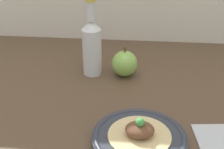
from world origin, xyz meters
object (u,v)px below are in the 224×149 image
(apple, at_px, (126,64))
(plate, at_px, (139,138))
(cider_bottle, at_px, (92,46))
(plated_food, at_px, (140,132))

(apple, bearing_deg, plate, -81.21)
(plate, height_order, cider_bottle, cider_bottle)
(plate, relative_size, cider_bottle, 0.88)
(apple, bearing_deg, cider_bottle, 178.32)
(plated_food, bearing_deg, apple, 98.79)
(cider_bottle, bearing_deg, plated_food, -64.25)
(cider_bottle, bearing_deg, apple, -1.68)
(plate, height_order, apple, apple)
(plate, distance_m, cider_bottle, 0.39)
(cider_bottle, xyz_separation_m, apple, (0.11, -0.00, -0.06))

